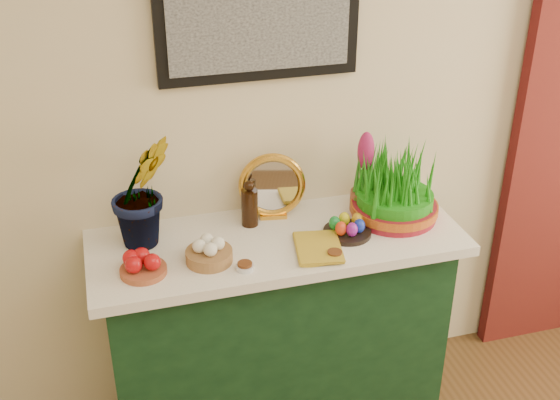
# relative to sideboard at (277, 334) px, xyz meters

# --- Properties ---
(sideboard) EXTENTS (1.30, 0.45, 0.85)m
(sideboard) POSITION_rel_sideboard_xyz_m (0.00, 0.00, 0.00)
(sideboard) COLOR #153B1D
(sideboard) RESTS_ON ground
(tablecloth) EXTENTS (1.40, 0.55, 0.04)m
(tablecloth) POSITION_rel_sideboard_xyz_m (-0.00, 0.00, 0.45)
(tablecloth) COLOR white
(tablecloth) RESTS_ON sideboard
(hyacinth_green) EXTENTS (0.34, 0.31, 0.56)m
(hyacinth_green) POSITION_rel_sideboard_xyz_m (-0.47, 0.09, 0.75)
(hyacinth_green) COLOR #25761A
(hyacinth_green) RESTS_ON tablecloth
(apple_bowl) EXTENTS (0.18, 0.18, 0.08)m
(apple_bowl) POSITION_rel_sideboard_xyz_m (-0.51, -0.11, 0.50)
(apple_bowl) COLOR #9C4C2C
(apple_bowl) RESTS_ON tablecloth
(garlic_basket) EXTENTS (0.20, 0.20, 0.09)m
(garlic_basket) POSITION_rel_sideboard_xyz_m (-0.27, -0.10, 0.50)
(garlic_basket) COLOR #9B673E
(garlic_basket) RESTS_ON tablecloth
(vinegar_cruet) EXTENTS (0.06, 0.06, 0.19)m
(vinegar_cruet) POSITION_rel_sideboard_xyz_m (-0.07, 0.11, 0.55)
(vinegar_cruet) COLOR black
(vinegar_cruet) RESTS_ON tablecloth
(mirror) EXTENTS (0.27, 0.10, 0.26)m
(mirror) POSITION_rel_sideboard_xyz_m (0.03, 0.16, 0.59)
(mirror) COLOR gold
(mirror) RESTS_ON tablecloth
(book) EXTENTS (0.18, 0.24, 0.03)m
(book) POSITION_rel_sideboard_xyz_m (0.04, -0.13, 0.48)
(book) COLOR gold
(book) RESTS_ON tablecloth
(spice_dish_left) EXTENTS (0.06, 0.06, 0.03)m
(spice_dish_left) POSITION_rel_sideboard_xyz_m (-0.16, -0.18, 0.48)
(spice_dish_left) COLOR silver
(spice_dish_left) RESTS_ON tablecloth
(spice_dish_right) EXTENTS (0.07, 0.07, 0.03)m
(spice_dish_right) POSITION_rel_sideboard_xyz_m (0.16, -0.20, 0.48)
(spice_dish_right) COLOR silver
(spice_dish_right) RESTS_ON tablecloth
(egg_plate) EXTENTS (0.18, 0.18, 0.07)m
(egg_plate) POSITION_rel_sideboard_xyz_m (0.26, -0.06, 0.49)
(egg_plate) COLOR black
(egg_plate) RESTS_ON tablecloth
(hyacinth_pink) EXTENTS (0.10, 0.10, 0.34)m
(hyacinth_pink) POSITION_rel_sideboard_xyz_m (0.39, 0.10, 0.62)
(hyacinth_pink) COLOR brown
(hyacinth_pink) RESTS_ON tablecloth
(wheatgrass_sabzeh) EXTENTS (0.34, 0.34, 0.28)m
(wheatgrass_sabzeh) POSITION_rel_sideboard_xyz_m (0.48, 0.02, 0.59)
(wheatgrass_sabzeh) COLOR maroon
(wheatgrass_sabzeh) RESTS_ON tablecloth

